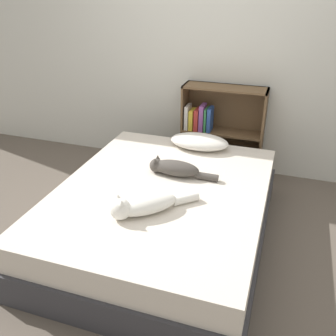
{
  "coord_description": "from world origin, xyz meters",
  "views": [
    {
      "loc": [
        0.82,
        -2.31,
        1.89
      ],
      "look_at": [
        0.0,
        0.15,
        0.55
      ],
      "focal_mm": 40.0,
      "sensor_mm": 36.0,
      "label": 1
    }
  ],
  "objects_px": {
    "bed": "(162,213)",
    "cat_dark": "(174,168)",
    "bookshelf": "(219,128)",
    "cat_light": "(143,205)",
    "pillow": "(199,142)"
  },
  "relations": [
    {
      "from": "cat_light",
      "to": "bed",
      "type": "bearing_deg",
      "value": -133.86
    },
    {
      "from": "pillow",
      "to": "cat_light",
      "type": "xyz_separation_m",
      "value": [
        -0.09,
        -1.17,
        -0.0
      ]
    },
    {
      "from": "pillow",
      "to": "cat_dark",
      "type": "xyz_separation_m",
      "value": [
        -0.06,
        -0.58,
        -0.0
      ]
    },
    {
      "from": "bookshelf",
      "to": "cat_dark",
      "type": "bearing_deg",
      "value": -98.06
    },
    {
      "from": "bed",
      "to": "bookshelf",
      "type": "distance_m",
      "value": 1.33
    },
    {
      "from": "bed",
      "to": "pillow",
      "type": "height_order",
      "value": "pillow"
    },
    {
      "from": "cat_light",
      "to": "cat_dark",
      "type": "bearing_deg",
      "value": -135.51
    },
    {
      "from": "cat_dark",
      "to": "bookshelf",
      "type": "bearing_deg",
      "value": -97.35
    },
    {
      "from": "bed",
      "to": "bookshelf",
      "type": "xyz_separation_m",
      "value": [
        0.17,
        1.29,
        0.27
      ]
    },
    {
      "from": "bed",
      "to": "cat_light",
      "type": "height_order",
      "value": "cat_light"
    },
    {
      "from": "pillow",
      "to": "bookshelf",
      "type": "height_order",
      "value": "bookshelf"
    },
    {
      "from": "bed",
      "to": "cat_dark",
      "type": "bearing_deg",
      "value": 84.35
    },
    {
      "from": "cat_light",
      "to": "bookshelf",
      "type": "distance_m",
      "value": 1.65
    },
    {
      "from": "bed",
      "to": "cat_dark",
      "type": "height_order",
      "value": "cat_dark"
    },
    {
      "from": "pillow",
      "to": "bed",
      "type": "bearing_deg",
      "value": -95.82
    }
  ]
}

